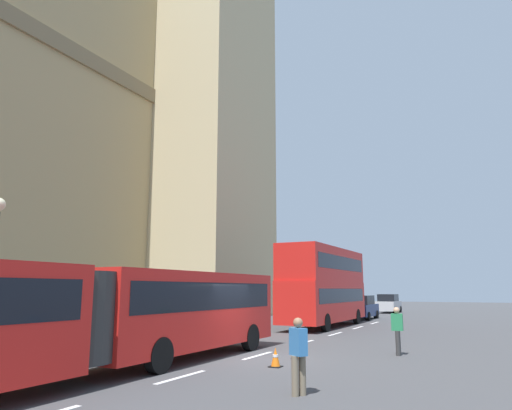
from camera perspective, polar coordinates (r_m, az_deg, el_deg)
name	(u,v)px	position (r m, az deg, el deg)	size (l,w,h in m)	color
ground_plane	(249,358)	(16.81, -0.81, -18.24)	(160.00, 160.00, 0.00)	#424244
lane_centre_marking	(258,356)	(17.38, 0.23, -17.96)	(39.00, 0.16, 0.01)	silver
articulated_bus	(70,312)	(13.03, -21.86, -12.11)	(18.89, 2.54, 2.90)	red
double_decker_bus	(324,283)	(30.54, 8.38, -9.46)	(10.42, 2.54, 4.90)	red
sedan_lead	(362,307)	(38.79, 12.80, -12.13)	(4.40, 1.86, 1.85)	navy
sedan_trailing	(389,304)	(49.87, 15.95, -11.53)	(4.40, 1.86, 1.85)	#B7B7BC
traffic_cone_west	(275,357)	(14.93, 2.40, -18.14)	(0.36, 0.36, 0.58)	black
traffic_cone_middle	(298,350)	(16.67, 5.12, -17.28)	(0.36, 0.36, 0.58)	black
pedestrian_near_cones	(298,353)	(11.03, 5.22, -17.60)	(0.42, 0.47, 1.69)	#726651
pedestrian_by_kerb	(397,329)	(18.10, 16.92, -14.33)	(0.36, 0.42, 1.69)	#333333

